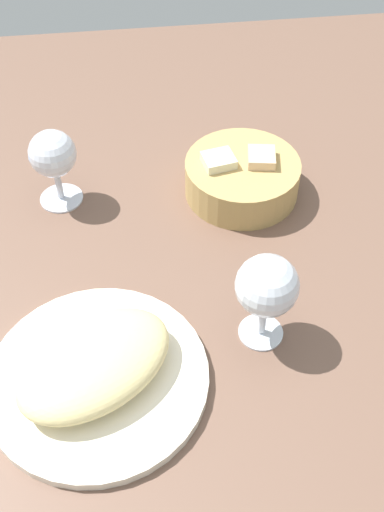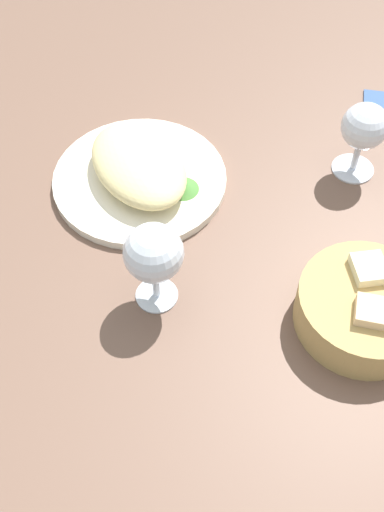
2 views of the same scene
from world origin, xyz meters
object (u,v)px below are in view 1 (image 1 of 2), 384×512
object	(u,v)px
plate	(98,378)
bread_basket	(242,177)
wine_glass_far	(53,157)
wine_glass_near	(267,288)

from	to	relation	value
plate	bread_basket	xyz separation A→B (cm)	(22.79, 31.19, 2.31)
wine_glass_far	wine_glass_near	bearing A→B (deg)	-48.18
plate	wine_glass_near	xyz separation A→B (cm)	(20.62, 4.50, 8.29)
bread_basket	wine_glass_near	distance (cm)	27.43
plate	wine_glass_near	distance (cm)	22.68
plate	bread_basket	world-z (taller)	bread_basket
bread_basket	wine_glass_far	size ratio (longest dim) A/B	1.41
wine_glass_near	wine_glass_far	bearing A→B (deg)	131.82
bread_basket	wine_glass_near	size ratio (longest dim) A/B	1.31
bread_basket	wine_glass_far	bearing A→B (deg)	176.41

